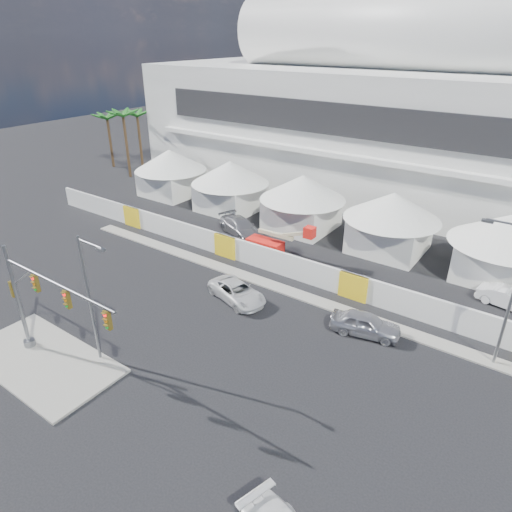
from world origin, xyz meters
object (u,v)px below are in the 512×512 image
Objects in this scene: pickup_curb at (237,292)px; traffic_mast at (36,303)px; sedan_silver at (365,324)px; streetlight_curb at (511,287)px; lot_car_c at (241,227)px; streetlight_median at (90,293)px; lot_car_a at (508,298)px; boom_lift at (271,243)px.

traffic_mast reaches higher than pickup_curb.
sedan_silver is 9.42m from pickup_curb.
lot_car_c is at bearing 164.62° from streetlight_curb.
traffic_mast is 3.22m from streetlight_median.
traffic_mast is at bearing -144.88° from streetlight_curb.
lot_car_a is at bearing -41.17° from pickup_curb.
streetlight_curb is (23.60, -6.49, 4.37)m from lot_car_c.
streetlight_median is (2.56, 1.82, 0.70)m from traffic_mast.
lot_car_c reaches higher than lot_car_a.
traffic_mast is (-4.95, -11.93, 3.32)m from pickup_curb.
streetlight_curb is at bearing -169.35° from lot_car_a.
sedan_silver is 0.81× the size of lot_car_c.
boom_lift is (-0.13, 18.27, -3.82)m from streetlight_median.
pickup_curb is at bearing -121.71° from lot_car_c.
streetlight_median is at bearing -144.52° from lot_car_c.
boom_lift reaches higher than lot_car_c.
traffic_mast is at bearing -144.59° from streetlight_median.
traffic_mast reaches higher than lot_car_a.
streetlight_curb is at bearing -15.63° from boom_lift.
sedan_silver is at bearing 44.88° from streetlight_median.
lot_car_c reaches higher than pickup_curb.
boom_lift is at bearing 48.27° from sedan_silver.
streetlight_median is 1.23× the size of boom_lift.
lot_car_c is at bearing 95.55° from traffic_mast.
streetlight_curb reaches higher than traffic_mast.
pickup_curb is 17.44m from streetlight_curb.
lot_car_c is 0.62× the size of streetlight_curb.
streetlight_curb reaches higher than streetlight_median.
pickup_curb is (-9.30, -1.53, -0.08)m from sedan_silver.
pickup_curb is 11.98m from lot_car_c.
traffic_mast reaches higher than boom_lift.
sedan_silver reaches higher than pickup_curb.
pickup_curb is 0.76× the size of boom_lift.
lot_car_c is 0.70× the size of streetlight_median.
boom_lift reaches higher than lot_car_a.
streetlight_curb is at bearing -83.17° from lot_car_c.
streetlight_median is (-2.39, -10.11, 4.03)m from pickup_curb.
streetlight_median reaches higher than sedan_silver.
lot_car_a is 0.43× the size of traffic_mast.
lot_car_c is at bearing 160.44° from boom_lift.
streetlight_median reaches higher than pickup_curb.
traffic_mast is 1.50× the size of boom_lift.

